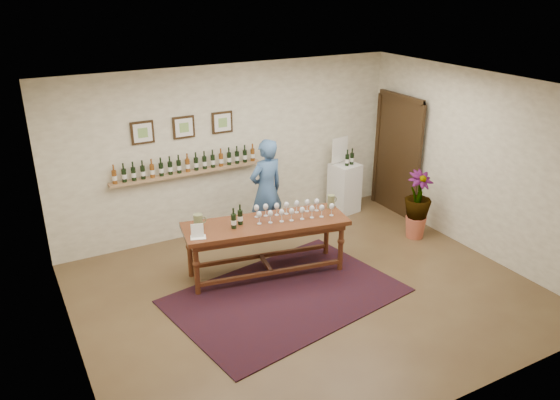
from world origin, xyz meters
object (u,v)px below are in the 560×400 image
display_pedestal (344,188)px  person (266,190)px  potted_plant (417,205)px  tasting_table (266,230)px

display_pedestal → person: (-1.79, -0.35, 0.40)m
display_pedestal → potted_plant: size_ratio=0.92×
display_pedestal → person: 1.87m
tasting_table → potted_plant: size_ratio=2.45×
tasting_table → potted_plant: 2.75m
potted_plant → person: person is taller
tasting_table → potted_plant: bearing=7.7°
potted_plant → tasting_table: bearing=177.6°
potted_plant → person: size_ratio=0.58×
tasting_table → display_pedestal: bearing=40.6°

